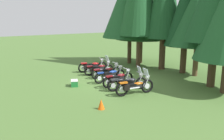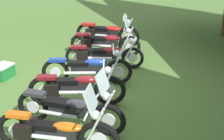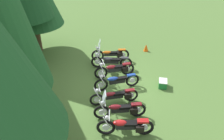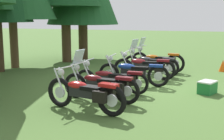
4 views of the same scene
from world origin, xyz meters
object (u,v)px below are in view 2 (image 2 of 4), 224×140
motorcycle_5 (71,109)px  picnic_cooler (3,71)px  motorcycle_2 (102,54)px  motorcycle_3 (88,69)px  motorcycle_0 (106,33)px  motorcycle_1 (104,42)px  motorcycle_4 (75,87)px  motorcycle_6 (55,132)px

motorcycle_5 → picnic_cooler: (-2.35, -2.29, -0.27)m
motorcycle_2 → motorcycle_3: size_ratio=0.97×
motorcycle_5 → picnic_cooler: motorcycle_5 is taller
motorcycle_0 → motorcycle_1: (0.98, 0.01, -0.00)m
motorcycle_0 → motorcycle_2: size_ratio=0.97×
motorcycle_1 → motorcycle_2: motorcycle_1 is taller
motorcycle_1 → motorcycle_4: (3.22, -0.39, 0.00)m
motorcycle_2 → motorcycle_6: (4.03, -0.50, 0.05)m
motorcycle_0 → motorcycle_5: (5.17, -0.32, 0.00)m
motorcycle_1 → motorcycle_3: (2.11, -0.25, -0.01)m
motorcycle_3 → motorcycle_0: bearing=81.2°
motorcycle_2 → motorcycle_0: bearing=90.3°
motorcycle_6 → picnic_cooler: size_ratio=3.51×
motorcycle_5 → picnic_cooler: bearing=148.5°
motorcycle_4 → motorcycle_5: (0.97, 0.06, 0.00)m
picnic_cooler → motorcycle_5: bearing=44.3°
motorcycle_5 → picnic_cooler: 3.30m
motorcycle_0 → motorcycle_5: bearing=-83.2°
motorcycle_1 → motorcycle_5: (4.19, -0.33, 0.00)m
motorcycle_0 → motorcycle_6: motorcycle_6 is taller
motorcycle_3 → motorcycle_4: motorcycle_4 is taller
motorcycle_2 → motorcycle_3: motorcycle_3 is taller
motorcycle_0 → picnic_cooler: bearing=-122.5°
motorcycle_0 → motorcycle_3: 3.10m
motorcycle_3 → motorcycle_6: 2.92m
motorcycle_6 → motorcycle_2: bearing=89.8°
motorcycle_2 → motorcycle_3: bearing=-104.9°
motorcycle_3 → motorcycle_5: size_ratio=1.00×
motorcycle_2 → motorcycle_5: 3.22m
motorcycle_1 → motorcycle_2: bearing=-83.2°
motorcycle_4 → motorcycle_6: size_ratio=0.97×
motorcycle_2 → motorcycle_3: 1.15m
motorcycle_4 → picnic_cooler: motorcycle_4 is taller
motorcycle_2 → motorcycle_4: motorcycle_4 is taller
motorcycle_2 → motorcycle_5: (3.20, -0.36, 0.04)m
motorcycle_0 → motorcycle_4: motorcycle_0 is taller
motorcycle_0 → motorcycle_4: 4.22m
motorcycle_1 → motorcycle_0: bearing=95.6°
motorcycle_1 → motorcycle_4: bearing=-91.9°
motorcycle_0 → motorcycle_1: motorcycle_1 is taller
motorcycle_1 → motorcycle_4: motorcycle_1 is taller
motorcycle_0 → picnic_cooler: 3.86m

